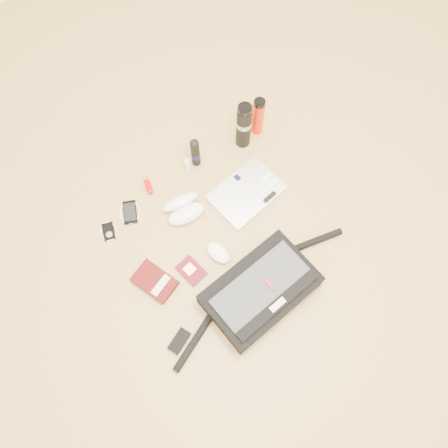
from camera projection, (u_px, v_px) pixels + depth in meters
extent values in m
plane|color=#AC8647|center=(239.00, 249.00, 1.95)|extent=(4.00, 4.00, 0.00)
cube|color=black|center=(260.00, 290.00, 1.82)|extent=(0.49, 0.34, 0.11)
cube|color=#313439|center=(263.00, 289.00, 1.76)|extent=(0.43, 0.25, 0.01)
cube|color=black|center=(277.00, 305.00, 1.74)|extent=(0.41, 0.09, 0.01)
cube|color=beige|center=(277.00, 305.00, 1.74)|extent=(0.07, 0.03, 0.02)
cube|color=#A7050E|center=(269.00, 284.00, 1.77)|extent=(0.02, 0.06, 0.02)
cylinder|color=black|center=(195.00, 340.00, 1.79)|extent=(0.27, 0.15, 0.03)
cylinder|color=black|center=(312.00, 242.00, 1.95)|extent=(0.28, 0.09, 0.03)
cube|color=black|center=(179.00, 341.00, 1.79)|extent=(0.11, 0.09, 0.02)
cube|color=silver|center=(246.00, 193.00, 2.05)|extent=(0.36, 0.28, 0.02)
cube|color=black|center=(237.00, 177.00, 2.06)|extent=(0.03, 0.03, 0.00)
cube|color=white|center=(266.00, 178.00, 2.06)|extent=(0.06, 0.03, 0.01)
cube|color=white|center=(273.00, 184.00, 2.05)|extent=(0.06, 0.02, 0.01)
cube|color=black|center=(270.00, 197.00, 2.02)|extent=(0.07, 0.03, 0.01)
cube|color=#400808|center=(155.00, 281.00, 1.88)|extent=(0.18, 0.21, 0.03)
cube|color=#C1B799|center=(163.00, 271.00, 1.90)|extent=(0.07, 0.16, 0.03)
cube|color=beige|center=(161.00, 285.00, 1.86)|extent=(0.10, 0.07, 0.00)
cube|color=#530814|center=(191.00, 271.00, 1.91)|extent=(0.11, 0.14, 0.00)
cube|color=gold|center=(190.00, 269.00, 1.91)|extent=(0.05, 0.05, 0.00)
ellipsoid|color=white|center=(218.00, 253.00, 1.92)|extent=(0.10, 0.14, 0.04)
ellipsoid|color=white|center=(186.00, 214.00, 1.99)|extent=(0.18, 0.10, 0.05)
ellipsoid|color=white|center=(180.00, 202.00, 1.99)|extent=(0.18, 0.11, 0.10)
ellipsoid|color=black|center=(179.00, 217.00, 1.98)|extent=(0.05, 0.04, 0.02)
ellipsoid|color=black|center=(193.00, 210.00, 1.99)|extent=(0.05, 0.04, 0.02)
cylinder|color=black|center=(186.00, 213.00, 1.98)|extent=(0.03, 0.01, 0.01)
cube|color=black|center=(109.00, 231.00, 1.98)|extent=(0.07, 0.10, 0.01)
cylinder|color=#AEAEB1|center=(109.00, 234.00, 1.97)|extent=(0.04, 0.04, 0.00)
torus|color=white|center=(109.00, 231.00, 1.98)|extent=(0.09, 0.09, 0.01)
cube|color=black|center=(130.00, 212.00, 2.01)|extent=(0.10, 0.13, 0.01)
cube|color=black|center=(130.00, 212.00, 2.01)|extent=(0.08, 0.10, 0.00)
torus|color=white|center=(130.00, 212.00, 2.01)|extent=(0.12, 0.12, 0.01)
cube|color=#C60003|center=(148.00, 186.00, 2.06)|extent=(0.04, 0.06, 0.03)
cube|color=red|center=(150.00, 192.00, 2.04)|extent=(0.02, 0.02, 0.02)
cylinder|color=#A7A6A9|center=(146.00, 179.00, 2.07)|extent=(0.03, 0.04, 0.02)
cylinder|color=#BAE4F8|center=(188.00, 166.00, 2.07)|extent=(0.03, 0.03, 0.08)
cylinder|color=white|center=(187.00, 161.00, 2.03)|extent=(0.02, 0.02, 0.02)
cylinder|color=silver|center=(187.00, 160.00, 2.02)|extent=(0.01, 0.01, 0.01)
cylinder|color=black|center=(195.00, 153.00, 2.04)|extent=(0.05, 0.05, 0.17)
cylinder|color=black|center=(196.00, 155.00, 2.06)|extent=(0.05, 0.05, 0.03)
ellipsoid|color=black|center=(194.00, 143.00, 1.96)|extent=(0.05, 0.05, 0.02)
cylinder|color=black|center=(244.00, 127.00, 2.05)|extent=(0.07, 0.07, 0.25)
cylinder|color=#99989B|center=(244.00, 123.00, 2.02)|extent=(0.07, 0.07, 0.03)
cylinder|color=black|center=(245.00, 109.00, 1.92)|extent=(0.07, 0.07, 0.02)
cylinder|color=red|center=(258.00, 118.00, 2.10)|extent=(0.08, 0.08, 0.20)
cylinder|color=black|center=(260.00, 103.00, 1.99)|extent=(0.07, 0.07, 0.02)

